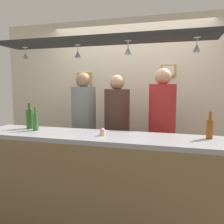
{
  "coord_description": "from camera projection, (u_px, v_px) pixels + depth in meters",
  "views": [
    {
      "loc": [
        0.73,
        -2.52,
        1.54
      ],
      "look_at": [
        0.0,
        0.1,
        1.23
      ],
      "focal_mm": 36.55,
      "sensor_mm": 36.0,
      "label": 1
    }
  ],
  "objects": [
    {
      "name": "picture_frame_upper_small",
      "position": [
        168.0,
        71.0,
        3.42
      ],
      "size": [
        0.22,
        0.02,
        0.18
      ],
      "color": "#B29338",
      "rests_on": "back_wall"
    },
    {
      "name": "ground_plane",
      "position": [
        110.0,
        213.0,
        2.78
      ],
      "size": [
        8.0,
        8.0,
        0.0
      ],
      "primitive_type": "plane",
      "color": "#4C4742"
    },
    {
      "name": "hanging_wineglass_left",
      "position": [
        78.0,
        54.0,
        2.4
      ],
      "size": [
        0.07,
        0.07,
        0.13
      ],
      "color": "silver",
      "rests_on": "overhead_glass_rack"
    },
    {
      "name": "hanging_wineglass_center",
      "position": [
        197.0,
        47.0,
        2.02
      ],
      "size": [
        0.07,
        0.07,
        0.13
      ],
      "color": "silver",
      "rests_on": "overhead_glass_rack"
    },
    {
      "name": "bottle_beer_amber_tall",
      "position": [
        210.0,
        128.0,
        2.14
      ],
      "size": [
        0.06,
        0.06,
        0.26
      ],
      "color": "brown",
      "rests_on": "bar_counter"
    },
    {
      "name": "overhead_glass_rack",
      "position": [
        101.0,
        40.0,
        2.27
      ],
      "size": [
        2.2,
        0.36,
        0.04
      ],
      "primitive_type": "cube",
      "color": "black"
    },
    {
      "name": "hanging_wineglass_far_left",
      "position": [
        25.0,
        55.0,
        2.54
      ],
      "size": [
        0.07,
        0.07,
        0.13
      ],
      "color": "silver",
      "rests_on": "overhead_glass_rack"
    },
    {
      "name": "person_left_grey_shirt",
      "position": [
        84.0,
        122.0,
        3.2
      ],
      "size": [
        0.34,
        0.34,
        1.73
      ],
      "color": "#2D334C",
      "rests_on": "ground_plane"
    },
    {
      "name": "picture_frame_caricature",
      "position": [
        84.0,
        83.0,
        3.81
      ],
      "size": [
        0.26,
        0.02,
        0.34
      ],
      "color": "#B29338",
      "rests_on": "back_wall"
    },
    {
      "name": "person_right_red_shirt",
      "position": [
        162.0,
        123.0,
        2.91
      ],
      "size": [
        0.34,
        0.34,
        1.76
      ],
      "color": "#2D334C",
      "rests_on": "ground_plane"
    },
    {
      "name": "hanging_wineglass_center_left",
      "position": [
        128.0,
        50.0,
        2.17
      ],
      "size": [
        0.07,
        0.07,
        0.13
      ],
      "color": "silver",
      "rests_on": "overhead_glass_rack"
    },
    {
      "name": "bottle_champagne_green",
      "position": [
        30.0,
        118.0,
        2.66
      ],
      "size": [
        0.08,
        0.08,
        0.3
      ],
      "color": "#2D5623",
      "rests_on": "bar_counter"
    },
    {
      "name": "bar_counter",
      "position": [
        95.0,
        173.0,
        2.21
      ],
      "size": [
        2.7,
        0.55,
        1.04
      ],
      "color": "#99999E",
      "rests_on": "ground_plane"
    },
    {
      "name": "bottle_beer_green_import",
      "position": [
        36.0,
        121.0,
        2.55
      ],
      "size": [
        0.06,
        0.06,
        0.26
      ],
      "color": "#336B2D",
      "rests_on": "bar_counter"
    },
    {
      "name": "back_wall",
      "position": [
        129.0,
        101.0,
        3.68
      ],
      "size": [
        4.4,
        0.06,
        2.6
      ],
      "primitive_type": "cube",
      "color": "beige",
      "rests_on": "ground_plane"
    },
    {
      "name": "cupcake",
      "position": [
        102.0,
        132.0,
        2.29
      ],
      "size": [
        0.06,
        0.06,
        0.08
      ],
      "color": "beige",
      "rests_on": "bar_counter"
    },
    {
      "name": "person_middle_brown_shirt",
      "position": [
        117.0,
        125.0,
        3.08
      ],
      "size": [
        0.34,
        0.34,
        1.69
      ],
      "color": "#2D334C",
      "rests_on": "ground_plane"
    }
  ]
}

